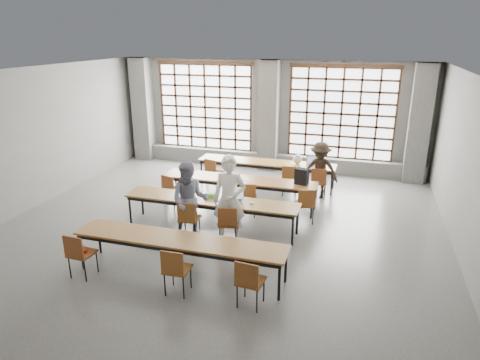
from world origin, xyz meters
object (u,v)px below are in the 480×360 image
Objects in this scene: chair_mid_left at (171,188)px; backpack at (302,176)px; chair_mid_centre at (248,196)px; phone at (217,201)px; desk_row_a at (266,164)px; green_box at (210,196)px; desk_row_d at (179,242)px; plastic_bag at (298,159)px; chair_near_right at (249,279)px; student_female at (190,200)px; laptop_back at (313,162)px; chair_near_left at (79,251)px; chair_near_mid at (175,267)px; chair_front_left at (188,216)px; laptop_front at (235,197)px; chair_mid_right at (306,202)px; student_back at (320,170)px; chair_back_right at (319,180)px; mouse at (252,203)px; chair_back_left at (213,170)px; chair_front_right at (228,221)px; student_male at (229,200)px; desk_row_c at (211,202)px; red_pouch at (82,251)px; chair_back_mid at (290,177)px.

backpack is at bearing 11.85° from chair_mid_left.
backpack is at bearing 29.77° from chair_mid_centre.
chair_mid_centre is at bearing 67.36° from phone.
green_box is (-0.56, -3.16, 0.11)m from desk_row_a.
plastic_bag is at bearing 76.43° from desk_row_d.
plastic_bag is at bearing 92.05° from chair_near_right.
laptop_back is at bearing 45.09° from student_female.
chair_near_left is 1.91m from chair_near_mid.
student_female is at bearing 92.83° from chair_front_left.
student_female reaches higher than laptop_front.
chair_mid_right is 0.57× the size of student_back.
chair_near_right reaches higher than desk_row_a.
chair_mid_centre is at bearing -117.00° from laptop_back.
plastic_bag is (2.84, 2.37, 0.34)m from chair_mid_left.
chair_near_right is at bearing -95.34° from chair_back_right.
mouse is at bearing 67.60° from desk_row_d.
desk_row_a is 3.96m from chair_front_left.
phone is (0.23, -0.18, -0.04)m from green_box.
laptop_front is at bearing -111.93° from laptop_back.
desk_row_d is at bearing -89.91° from student_female.
chair_back_left is at bearing 103.33° from chair_near_mid.
student_female is at bearing -114.27° from plastic_bag.
plastic_bag is at bearing 78.51° from chair_front_right.
chair_front_right is at bearing -50.63° from phone.
chair_mid_centre is 3.52× the size of green_box.
chair_near_right is 2.41m from student_male.
chair_mid_left reaches higher than desk_row_c.
red_pouch is at bearing -162.07° from desk_row_d.
chair_mid_left is 2.52m from student_male.
desk_row_c is 0.61m from student_female.
backpack is at bearing 29.30° from student_female.
desk_row_d is at bearing -94.14° from desk_row_a.
desk_row_c is at bearing 133.22° from student_male.
chair_mid_centre is at bearing 41.68° from student_female.
chair_mid_centre is at bearing 58.51° from chair_near_left.
phone is at bearing -32.36° from chair_mid_left.
desk_row_a is 3.14m from laptop_front.
red_pouch is at bearing -119.28° from student_back.
chair_near_left is 3.09m from phone.
chair_back_left is 3.03m from chair_back_right.
chair_near_left is 2.05× the size of laptop_back.
chair_back_right is at bearing 53.41° from chair_front_left.
student_male is 3.58m from student_back.
chair_near_mid is at bearing -100.30° from plastic_bag.
chair_mid_right is 0.46× the size of student_male.
laptop_front is at bearing -89.48° from desk_row_a.
laptop_front reaches higher than desk_row_a.
chair_mid_centre is 2.14× the size of laptop_front.
chair_back_right is (3.03, -0.00, 0.00)m from chair_back_left.
chair_back_mid is at bearing 79.38° from chair_near_mid.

